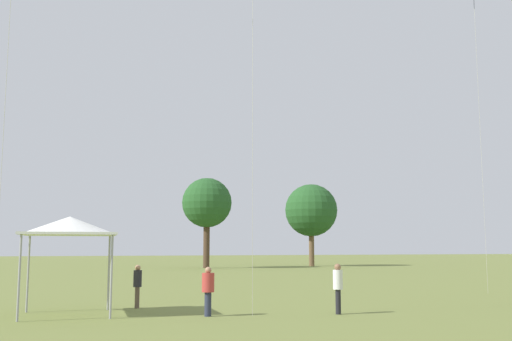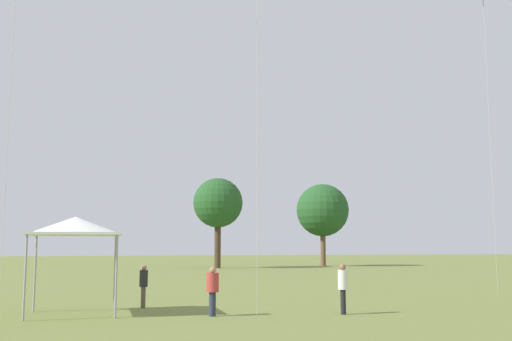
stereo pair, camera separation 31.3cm
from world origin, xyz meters
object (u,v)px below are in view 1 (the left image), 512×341
(canopy_tent, at_px, (70,226))
(distant_tree_0, at_px, (311,210))
(person_standing_4, at_px, (137,282))
(person_standing_6, at_px, (338,284))
(distant_tree_1, at_px, (207,203))
(person_standing_3, at_px, (208,287))

(canopy_tent, bearing_deg, distant_tree_0, 57.14)
(person_standing_4, distance_m, distant_tree_0, 49.58)
(person_standing_4, distance_m, person_standing_6, 7.30)
(person_standing_6, distance_m, distant_tree_0, 50.47)
(person_standing_6, relative_size, canopy_tent, 0.51)
(canopy_tent, xyz_separation_m, distant_tree_1, (14.97, 41.12, 3.95))
(distant_tree_0, relative_size, distant_tree_1, 1.00)
(person_standing_3, distance_m, distant_tree_1, 44.57)
(person_standing_3, height_order, distant_tree_1, distant_tree_1)
(person_standing_3, relative_size, distant_tree_0, 0.16)
(person_standing_4, bearing_deg, person_standing_3, -71.74)
(person_standing_3, bearing_deg, person_standing_6, -31.93)
(person_standing_3, distance_m, person_standing_6, 4.30)
(distant_tree_0, xyz_separation_m, distant_tree_1, (-13.21, -2.51, 0.37))
(person_standing_3, bearing_deg, distant_tree_1, 54.57)
(canopy_tent, relative_size, distant_tree_0, 0.34)
(person_standing_3, xyz_separation_m, distant_tree_0, (23.91, 45.37, 5.54))
(person_standing_4, relative_size, canopy_tent, 0.48)
(canopy_tent, bearing_deg, person_standing_6, -16.54)
(distant_tree_0, bearing_deg, canopy_tent, -122.86)
(person_standing_3, relative_size, distant_tree_1, 0.16)
(distant_tree_0, height_order, distant_tree_1, distant_tree_0)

